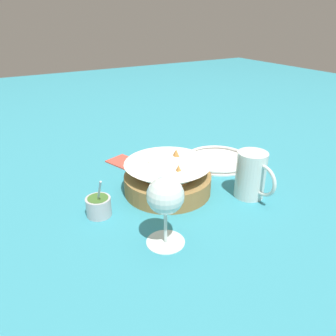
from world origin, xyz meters
The scene contains 7 objects.
ground_plane centered at (0.00, 0.00, 0.00)m, with size 4.00×4.00×0.00m, color teal.
food_basket centered at (0.00, -0.02, 0.04)m, with size 0.23×0.23×0.10m.
sauce_cup centered at (0.02, -0.22, 0.03)m, with size 0.06×0.06×0.10m.
wine_glass centered at (0.18, -0.13, 0.10)m, with size 0.08×0.08×0.15m.
beer_mug centered at (0.13, 0.14, 0.06)m, with size 0.12×0.08×0.12m.
side_plate centered at (-0.08, 0.21, 0.01)m, with size 0.21×0.21×0.01m.
napkin centered at (-0.21, -0.05, 0.00)m, with size 0.14×0.11×0.01m.
Camera 1 is at (0.65, -0.41, 0.43)m, focal length 35.00 mm.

